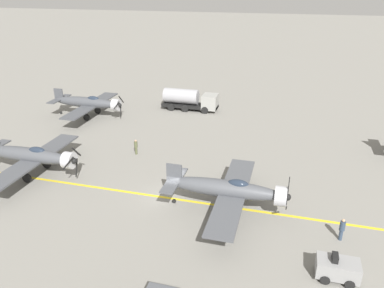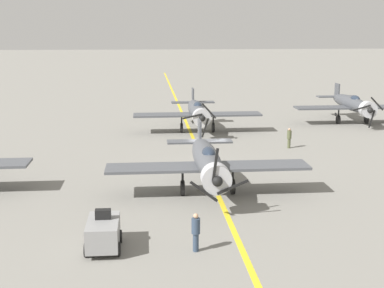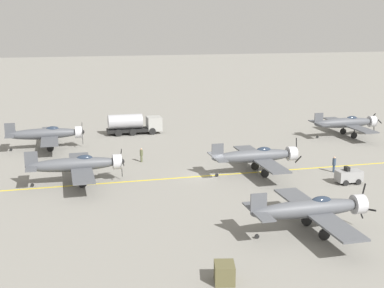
{
  "view_description": "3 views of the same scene",
  "coord_description": "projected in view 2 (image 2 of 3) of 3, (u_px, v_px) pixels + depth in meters",
  "views": [
    {
      "loc": [
        26.1,
        9.22,
        17.2
      ],
      "look_at": [
        -7.79,
        -0.02,
        1.79
      ],
      "focal_mm": 35.0,
      "sensor_mm": 36.0,
      "label": 1
    },
    {
      "loc": [
        4.2,
        35.92,
        9.82
      ],
      "look_at": [
        1.06,
        0.18,
        1.9
      ],
      "focal_mm": 50.0,
      "sensor_mm": 36.0,
      "label": 2
    },
    {
      "loc": [
        53.3,
        -15.5,
        16.44
      ],
      "look_at": [
        -1.07,
        -1.62,
        3.38
      ],
      "focal_mm": 50.0,
      "sensor_mm": 36.0,
      "label": 3
    }
  ],
  "objects": [
    {
      "name": "taxiway_stripe",
      "position": [
        207.0,
        170.0,
        37.42
      ],
      "size": [
        0.3,
        160.0,
        0.01
      ],
      "primitive_type": "cube",
      "color": "yellow",
      "rests_on": "ground"
    },
    {
      "name": "ground_crew_walking",
      "position": [
        196.0,
        231.0,
        23.65
      ],
      "size": [
        0.39,
        0.39,
        1.77
      ],
      "color": "#334256",
      "rests_on": "ground"
    },
    {
      "name": "ground_plane",
      "position": [
        207.0,
        170.0,
        37.42
      ],
      "size": [
        400.0,
        400.0,
        0.0
      ],
      "primitive_type": "plane",
      "color": "gray"
    },
    {
      "name": "tow_tractor",
      "position": [
        103.0,
        233.0,
        23.9
      ],
      "size": [
        1.57,
        2.6,
        1.79
      ],
      "color": "gray",
      "rests_on": "ground"
    },
    {
      "name": "airplane_near_center",
      "position": [
        197.0,
        111.0,
        50.49
      ],
      "size": [
        12.0,
        9.98,
        3.65
      ],
      "rotation": [
        0.0,
        0.0,
        0.17
      ],
      "color": "#4A4D52",
      "rests_on": "ground"
    },
    {
      "name": "ground_crew_inspecting",
      "position": [
        289.0,
        137.0,
        43.86
      ],
      "size": [
        0.37,
        0.37,
        1.68
      ],
      "color": "#515638",
      "rests_on": "ground"
    },
    {
      "name": "airplane_near_left",
      "position": [
        352.0,
        104.0,
        54.99
      ],
      "size": [
        12.0,
        9.98,
        3.65
      ],
      "rotation": [
        0.0,
        0.0,
        -0.28
      ],
      "color": "#474A4F",
      "rests_on": "ground"
    },
    {
      "name": "airplane_mid_center",
      "position": [
        207.0,
        160.0,
        31.81
      ],
      "size": [
        12.0,
        9.98,
        3.79
      ],
      "rotation": [
        0.0,
        0.0,
        -0.21
      ],
      "color": "#4D5055",
      "rests_on": "ground"
    }
  ]
}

